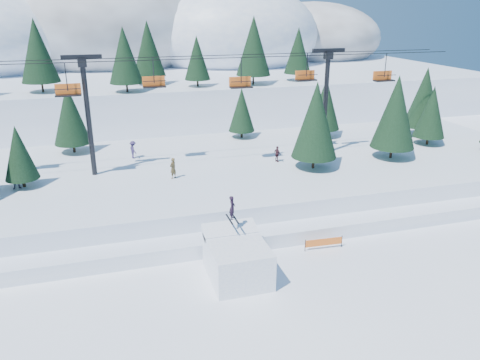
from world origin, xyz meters
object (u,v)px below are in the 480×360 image
object	(u,v)px
jump_kicker	(237,259)
banner_far	(366,224)
chairlift	(210,91)
banner_near	(324,242)

from	to	relation	value
jump_kicker	banner_far	world-z (taller)	jump_kicker
jump_kicker	chairlift	size ratio (longest dim) A/B	0.11
banner_near	chairlift	bearing A→B (deg)	109.51
chairlift	banner_far	xyz separation A→B (m)	(9.45, -12.17, -8.78)
chairlift	banner_near	bearing A→B (deg)	-70.49
banner_far	chairlift	bearing A→B (deg)	127.85
jump_kicker	banner_near	world-z (taller)	jump_kicker
jump_kicker	chairlift	xyz separation A→B (m)	(2.02, 15.79, 8.01)
jump_kicker	banner_near	distance (m)	7.24
chairlift	banner_near	world-z (taller)	chairlift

